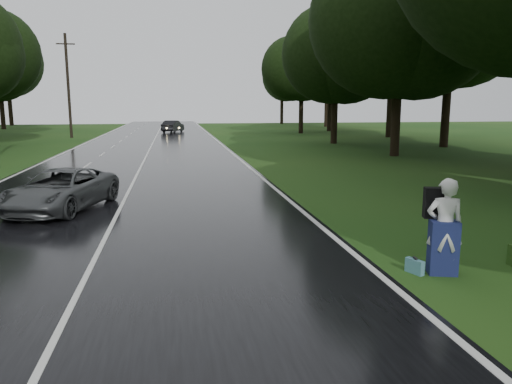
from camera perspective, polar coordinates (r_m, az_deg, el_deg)
ground at (r=9.34m, az=-20.39°, el=-12.00°), size 160.00×160.00×0.00m
road at (r=28.76m, az=-13.08°, el=3.14°), size 12.00×140.00×0.04m
lane_center at (r=28.75m, az=-13.08°, el=3.19°), size 0.12×140.00×0.01m
grey_car at (r=17.05m, az=-21.73°, el=0.26°), size 3.50×5.15×1.31m
far_car at (r=60.63m, az=-9.64°, el=7.54°), size 2.83×4.56×1.42m
hitchhiker at (r=10.62m, az=20.97°, el=-4.14°), size 0.82×0.78×1.99m
suitcase at (r=10.65m, az=17.95°, el=-8.23°), size 0.26×0.44×0.30m
utility_pole_far at (r=53.98m, az=-20.63°, el=5.92°), size 1.80×0.28×10.32m
tree_right_d at (r=34.10m, az=15.75°, el=4.06°), size 9.45×9.45×14.76m
tree_right_e at (r=43.80m, az=9.00°, el=5.60°), size 8.51×8.51×13.30m
tree_right_f at (r=58.55m, az=5.22°, el=6.82°), size 8.83×8.83×13.79m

